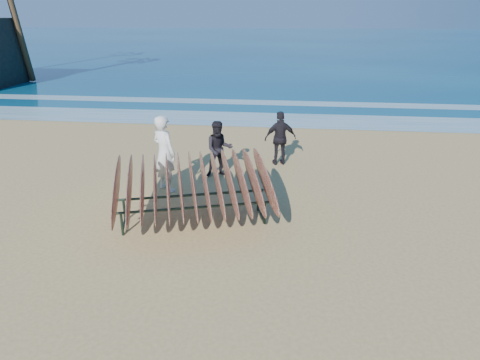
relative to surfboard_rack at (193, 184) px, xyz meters
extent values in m
plane|color=tan|center=(0.97, -0.60, -0.89)|extent=(120.00, 120.00, 0.00)
plane|color=navy|center=(0.97, 54.40, -0.88)|extent=(160.00, 160.00, 0.00)
plane|color=white|center=(0.97, 9.40, -0.88)|extent=(160.00, 160.00, 0.00)
plane|color=white|center=(0.97, 12.90, -0.88)|extent=(160.00, 160.00, 0.00)
cylinder|color=#1B2B22|center=(-1.33, -0.73, -0.64)|extent=(0.06, 0.06, 0.50)
cylinder|color=#1B2B22|center=(1.51, 0.11, -0.64)|extent=(0.06, 0.06, 0.50)
cylinder|color=#1B2B22|center=(-1.51, -0.11, -0.64)|extent=(0.06, 0.06, 0.50)
cylinder|color=#1B2B22|center=(1.33, 0.73, -0.64)|extent=(0.06, 0.06, 0.50)
cylinder|color=#1B2B22|center=(0.09, -0.31, -0.39)|extent=(3.08, 0.96, 0.06)
cylinder|color=#1B2B22|center=(-0.09, 0.31, -0.39)|extent=(3.08, 0.96, 0.06)
cylinder|color=#1B2B22|center=(-1.42, -0.42, -0.81)|extent=(0.23, 0.64, 0.04)
cylinder|color=#1B2B22|center=(1.42, 0.42, -0.81)|extent=(0.23, 0.64, 0.04)
ellipsoid|color=#610E06|center=(-1.49, -0.44, 0.01)|extent=(0.82, 2.58, 1.06)
ellipsoid|color=#610E06|center=(-1.24, -0.37, 0.01)|extent=(0.82, 2.58, 1.06)
ellipsoid|color=#610E06|center=(-0.99, -0.29, 0.01)|extent=(0.82, 2.58, 1.06)
ellipsoid|color=#610E06|center=(-0.74, -0.22, 0.01)|extent=(0.82, 2.58, 1.06)
ellipsoid|color=#610E06|center=(-0.50, -0.15, 0.01)|extent=(0.82, 2.58, 1.06)
ellipsoid|color=#610E06|center=(-0.25, -0.07, 0.01)|extent=(0.82, 2.58, 1.06)
ellipsoid|color=#610E06|center=(0.00, 0.00, 0.01)|extent=(0.82, 2.58, 1.06)
ellipsoid|color=#610E06|center=(0.25, 0.07, 0.01)|extent=(0.82, 2.58, 1.06)
ellipsoid|color=#610E06|center=(0.50, 0.15, 0.01)|extent=(0.82, 2.58, 1.06)
ellipsoid|color=#610E06|center=(0.74, 0.22, 0.01)|extent=(0.82, 2.58, 1.06)
ellipsoid|color=#610E06|center=(0.99, 0.29, 0.01)|extent=(0.82, 2.58, 1.06)
ellipsoid|color=#610E06|center=(1.24, 0.37, 0.01)|extent=(0.82, 2.58, 1.06)
ellipsoid|color=#610E06|center=(1.49, 0.44, 0.01)|extent=(0.82, 2.58, 1.06)
imported|color=silver|center=(-1.08, 1.68, 0.08)|extent=(0.84, 0.78, 1.93)
imported|color=black|center=(0.10, 2.81, -0.12)|extent=(0.89, 0.78, 1.54)
imported|color=black|center=(1.73, 3.97, -0.10)|extent=(1.00, 0.61, 1.58)
cylinder|color=brown|center=(-14.38, 17.15, 3.40)|extent=(0.36, 1.86, 8.52)
camera|label=1|loc=(1.93, -8.10, 3.41)|focal=32.00mm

